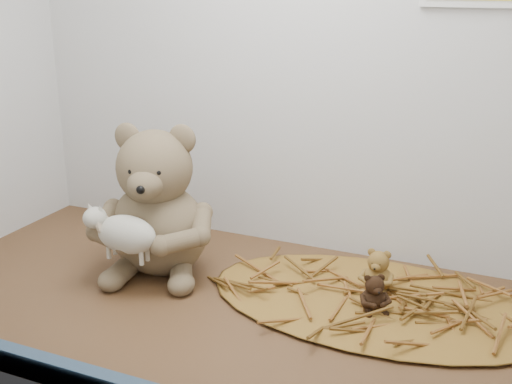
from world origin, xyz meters
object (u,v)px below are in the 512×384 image
at_px(main_teddy, 157,199).
at_px(toy_lamb, 127,234).
at_px(mini_teddy_tan, 378,269).
at_px(mini_teddy_brown, 374,291).

height_order(main_teddy, toy_lamb, main_teddy).
relative_size(main_teddy, toy_lamb, 1.93).
relative_size(toy_lamb, mini_teddy_tan, 1.92).
xyz_separation_m(toy_lamb, mini_teddy_brown, (0.42, 0.09, -0.07)).
distance_m(toy_lamb, mini_teddy_brown, 0.43).
relative_size(mini_teddy_tan, mini_teddy_brown, 1.19).
height_order(toy_lamb, mini_teddy_tan, toy_lamb).
bearing_deg(toy_lamb, mini_teddy_brown, 12.10).
height_order(main_teddy, mini_teddy_brown, main_teddy).
bearing_deg(toy_lamb, main_teddy, 90.00).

